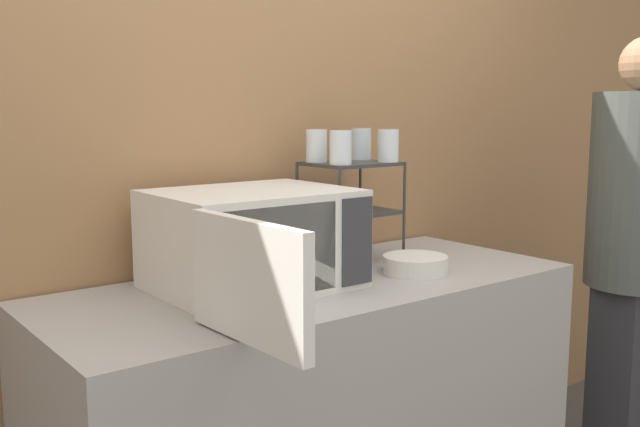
# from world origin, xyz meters

# --- Properties ---
(wall_back) EXTENTS (8.00, 0.06, 2.60)m
(wall_back) POSITION_xyz_m (0.00, 0.73, 1.30)
(wall_back) COLOR #9E7047
(wall_back) RESTS_ON ground_plane
(counter) EXTENTS (1.67, 0.69, 0.94)m
(counter) POSITION_xyz_m (0.00, 0.35, 0.47)
(counter) COLOR #9E9993
(counter) RESTS_ON ground_plane
(microwave) EXTENTS (0.59, 0.87, 0.29)m
(microwave) POSITION_xyz_m (-0.20, 0.39, 1.08)
(microwave) COLOR silver
(microwave) RESTS_ON counter
(dish_rack) EXTENTS (0.30, 0.24, 0.34)m
(dish_rack) POSITION_xyz_m (0.27, 0.51, 1.18)
(dish_rack) COLOR #333333
(dish_rack) RESTS_ON counter
(glass_front_left) EXTENTS (0.07, 0.07, 0.11)m
(glass_front_left) POSITION_xyz_m (0.17, 0.44, 1.34)
(glass_front_left) COLOR silver
(glass_front_left) RESTS_ON dish_rack
(glass_back_right) EXTENTS (0.07, 0.07, 0.11)m
(glass_back_right) POSITION_xyz_m (0.38, 0.58, 1.34)
(glass_back_right) COLOR silver
(glass_back_right) RESTS_ON dish_rack
(glass_front_right) EXTENTS (0.07, 0.07, 0.11)m
(glass_front_right) POSITION_xyz_m (0.37, 0.43, 1.34)
(glass_front_right) COLOR silver
(glass_front_right) RESTS_ON dish_rack
(glass_back_left) EXTENTS (0.07, 0.07, 0.11)m
(glass_back_left) POSITION_xyz_m (0.18, 0.57, 1.34)
(glass_back_left) COLOR silver
(glass_back_left) RESTS_ON dish_rack
(bowl) EXTENTS (0.21, 0.21, 0.06)m
(bowl) POSITION_xyz_m (0.32, 0.24, 0.96)
(bowl) COLOR silver
(bowl) RESTS_ON counter
(person) EXTENTS (0.37, 0.37, 1.72)m
(person) POSITION_xyz_m (1.26, 0.01, 0.96)
(person) COLOR #2D2D33
(person) RESTS_ON ground_plane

